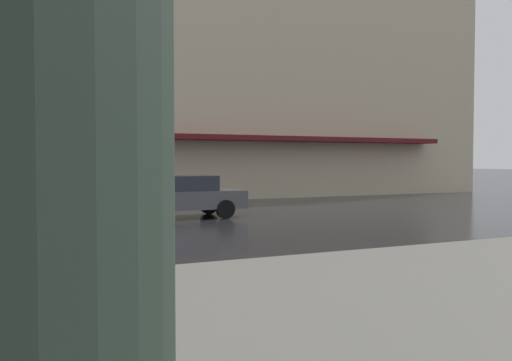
{
  "coord_description": "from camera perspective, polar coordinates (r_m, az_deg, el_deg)",
  "views": [
    {
      "loc": [
        -11.68,
        -4.96,
        1.89
      ],
      "look_at": [
        1.07,
        -10.74,
        1.38
      ],
      "focal_mm": 37.47,
      "sensor_mm": 36.0,
      "label": 1
    }
  ],
  "objects": [
    {
      "name": "haussmann_block_corner",
      "position": [
        35.15,
        -3.05,
        18.08
      ],
      "size": [
        15.79,
        26.4,
        23.66
      ],
      "color": "beige",
      "rests_on": "ground_plane"
    },
    {
      "name": "car_dark_grey",
      "position": [
        17.93,
        -8.11,
        -1.56
      ],
      "size": [
        1.85,
        4.1,
        1.41
      ],
      "color": "#4C4C51",
      "rests_on": "ground_plane"
    }
  ]
}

